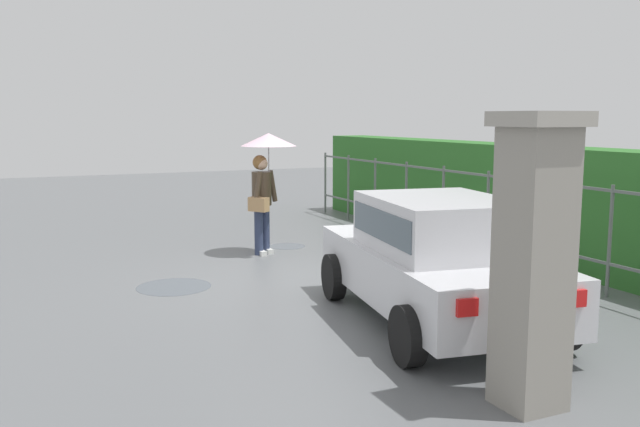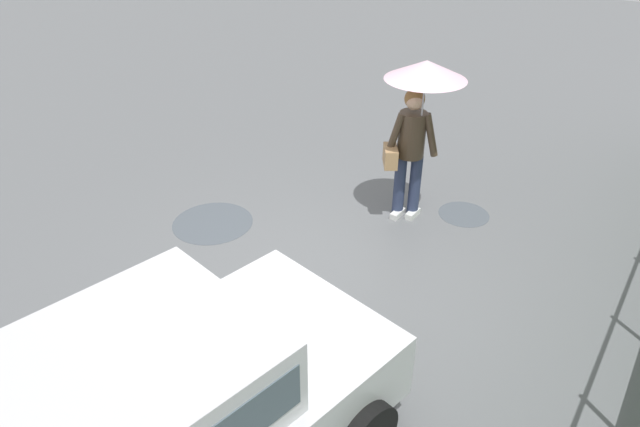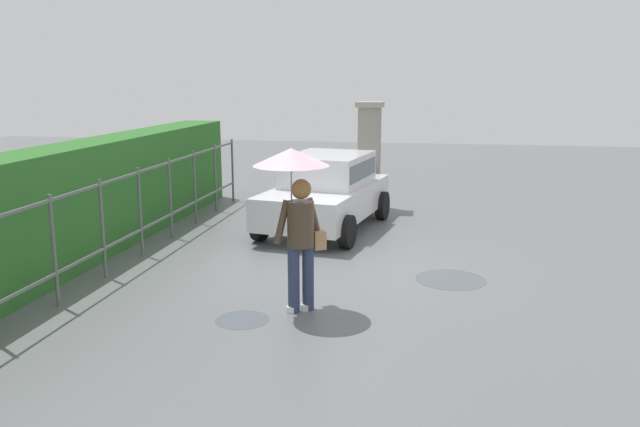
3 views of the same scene
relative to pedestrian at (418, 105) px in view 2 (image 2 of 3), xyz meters
The scene contains 4 objects.
ground_plane 2.53m from the pedestrian, ahead, with size 40.00×40.00×0.00m, color slate.
pedestrian is the anchor object (origin of this frame).
puddle_near 3.01m from the pedestrian, 50.63° to the right, with size 1.05×1.05×0.00m, color #4C545B.
puddle_far 1.73m from the pedestrian, 129.54° to the left, with size 0.67×0.67×0.00m, color #4C545B.
Camera 2 is at (3.80, 2.91, 3.88)m, focal length 31.09 mm.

